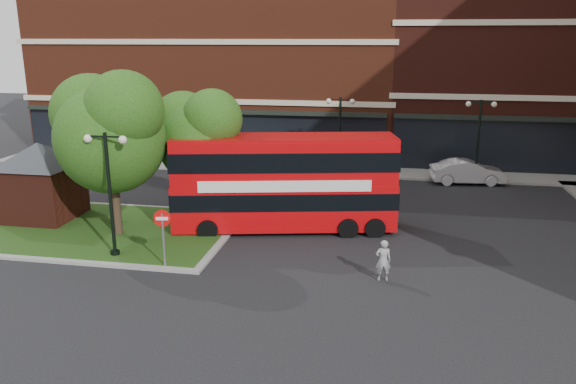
% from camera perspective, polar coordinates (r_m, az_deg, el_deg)
% --- Properties ---
extents(ground, '(120.00, 120.00, 0.00)m').
position_cam_1_polar(ground, '(21.32, -3.97, -7.87)').
color(ground, black).
rests_on(ground, ground).
extents(pavement_far, '(44.00, 3.00, 0.12)m').
position_cam_1_polar(pavement_far, '(36.75, 2.34, 2.30)').
color(pavement_far, slate).
rests_on(pavement_far, ground).
extents(terrace_far_left, '(26.00, 12.00, 14.00)m').
position_cam_1_polar(terrace_far_left, '(44.87, -6.61, 13.56)').
color(terrace_far_left, maroon).
rests_on(terrace_far_left, ground).
extents(terrace_far_right, '(18.00, 12.00, 16.00)m').
position_cam_1_polar(terrace_far_right, '(43.89, 22.95, 13.74)').
color(terrace_far_right, '#471911').
rests_on(terrace_far_right, ground).
extents(traffic_island, '(12.60, 7.60, 0.15)m').
position_cam_1_polar(traffic_island, '(26.82, -19.18, -3.60)').
color(traffic_island, gray).
rests_on(traffic_island, ground).
extents(kiosk, '(6.51, 6.51, 3.60)m').
position_cam_1_polar(kiosk, '(28.60, -23.86, 1.78)').
color(kiosk, '#471911').
rests_on(kiosk, traffic_island).
extents(tree_island_west, '(5.40, 4.71, 7.21)m').
position_cam_1_polar(tree_island_west, '(24.69, -17.76, 6.26)').
color(tree_island_west, '#2D2116').
rests_on(tree_island_west, ground).
extents(tree_island_east, '(4.46, 3.90, 6.29)m').
position_cam_1_polar(tree_island_east, '(25.82, -9.13, 5.94)').
color(tree_island_east, '#2D2116').
rests_on(tree_island_east, ground).
extents(lamp_island, '(1.72, 0.36, 5.00)m').
position_cam_1_polar(lamp_island, '(22.52, -17.67, 0.31)').
color(lamp_island, black).
rests_on(lamp_island, ground).
extents(lamp_far_left, '(1.72, 0.36, 5.00)m').
position_cam_1_polar(lamp_far_left, '(34.04, 5.27, 5.94)').
color(lamp_far_left, black).
rests_on(lamp_far_left, ground).
extents(lamp_far_right, '(1.72, 0.36, 5.00)m').
position_cam_1_polar(lamp_far_right, '(34.29, 18.76, 5.25)').
color(lamp_far_right, black).
rests_on(lamp_far_right, ground).
extents(bus, '(10.08, 4.25, 3.75)m').
position_cam_1_polar(bus, '(24.82, -0.39, 1.56)').
color(bus, '#BB070B').
rests_on(bus, ground).
extents(woman, '(0.61, 0.45, 1.53)m').
position_cam_1_polar(woman, '(20.38, 9.65, -6.87)').
color(woman, gray).
rests_on(woman, ground).
extents(car_silver, '(4.50, 2.23, 1.47)m').
position_cam_1_polar(car_silver, '(34.85, 0.05, 2.72)').
color(car_silver, silver).
rests_on(car_silver, ground).
extents(car_white, '(4.46, 2.02, 1.42)m').
position_cam_1_polar(car_white, '(34.94, 17.77, 1.96)').
color(car_white, silver).
rests_on(car_white, ground).
extents(no_entry_sign, '(0.64, 0.15, 2.33)m').
position_cam_1_polar(no_entry_sign, '(21.24, -12.61, -3.51)').
color(no_entry_sign, slate).
rests_on(no_entry_sign, ground).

